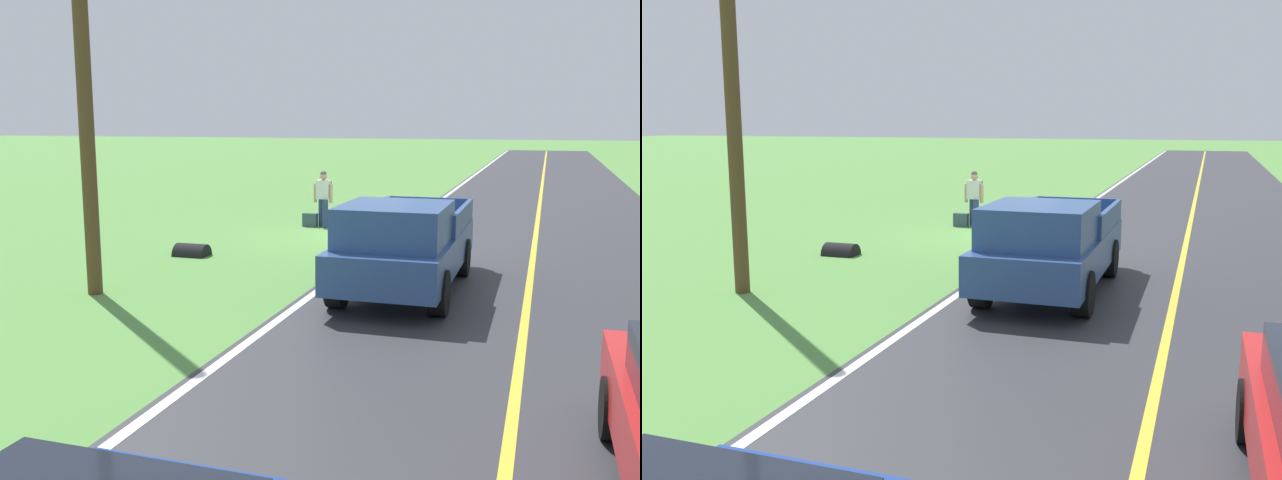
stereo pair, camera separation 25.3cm
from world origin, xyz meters
The scene contains 9 objects.
ground_plane centered at (0.00, 0.00, 0.00)m, with size 200.00×200.00×0.00m, color #568E42.
road_surface centered at (-4.75, 0.00, 0.00)m, with size 8.21×120.00×0.00m, color #333338.
lane_edge_line centered at (-0.83, 0.00, 0.01)m, with size 0.16×117.60×0.00m, color silver.
lane_centre_line centered at (-4.75, 0.00, 0.01)m, with size 0.14×117.60×0.00m, color gold.
hitchhiker_walking centered at (1.57, -1.28, 0.98)m, with size 0.62×0.53×1.75m.
suitcase_carried centered at (2.00, -1.22, 0.21)m, with size 0.20×0.46×0.42m, color #384C56.
pickup_truck_passing centered at (-2.43, 6.31, 0.97)m, with size 2.10×5.40×1.82m.
utility_pole_roadside centered at (3.19, 8.18, 4.05)m, with size 0.28×0.28×8.09m, color brown.
drainage_culvert centered at (3.24, 4.18, 0.00)m, with size 0.60×0.60×0.80m, color black.
Camera 1 is at (-4.98, 19.45, 3.31)m, focal length 39.71 mm.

